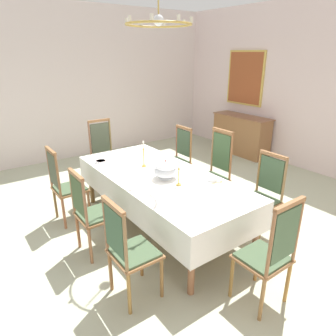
{
  "coord_description": "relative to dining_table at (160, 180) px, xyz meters",
  "views": [
    {
      "loc": [
        3.05,
        -2.28,
        2.28
      ],
      "look_at": [
        0.13,
        -0.16,
        0.9
      ],
      "focal_mm": 32.48,
      "sensor_mm": 36.0,
      "label": 1
    }
  ],
  "objects": [
    {
      "name": "chair_south_a",
      "position": [
        -0.89,
        -0.99,
        -0.12
      ],
      "size": [
        0.44,
        0.42,
        1.1
      ],
      "color": "brown",
      "rests_on": "ground"
    },
    {
      "name": "chair_head_west",
      "position": [
        -1.74,
        0.0,
        -0.09
      ],
      "size": [
        0.42,
        0.44,
        1.19
      ],
      "rotation": [
        0.0,
        0.0,
        -1.57
      ],
      "color": "brown",
      "rests_on": "ground"
    },
    {
      "name": "candlestick_west",
      "position": [
        -0.4,
        -0.0,
        0.22
      ],
      "size": [
        0.07,
        0.07,
        0.37
      ],
      "color": "gold",
      "rests_on": "tablecloth"
    },
    {
      "name": "candlestick_east",
      "position": [
        0.4,
        0.0,
        0.2
      ],
      "size": [
        0.07,
        0.07,
        0.33
      ],
      "color": "gold",
      "rests_on": "tablecloth"
    },
    {
      "name": "bowl_near_right",
      "position": [
        -0.9,
        -0.43,
        0.09
      ],
      "size": [
        0.16,
        0.16,
        0.03
      ],
      "color": "white",
      "rests_on": "tablecloth"
    },
    {
      "name": "chandelier",
      "position": [
        -0.0,
        0.0,
        1.88
      ],
      "size": [
        0.76,
        0.76,
        0.66
      ],
      "color": "gold"
    },
    {
      "name": "sideboard",
      "position": [
        -1.57,
        3.4,
        -0.24
      ],
      "size": [
        1.44,
        0.48,
        0.9
      ],
      "rotation": [
        0.0,
        0.0,
        3.14
      ],
      "color": "#8C5E38",
      "rests_on": "ground"
    },
    {
      "name": "chair_north_a",
      "position": [
        -0.89,
        0.99,
        -0.13
      ],
      "size": [
        0.44,
        0.42,
        1.09
      ],
      "rotation": [
        0.0,
        0.0,
        3.14
      ],
      "color": "brown",
      "rests_on": "ground"
    },
    {
      "name": "spoon_primary",
      "position": [
        0.63,
        0.46,
        0.08
      ],
      "size": [
        0.05,
        0.18,
        0.01
      ],
      "rotation": [
        0.0,
        0.0,
        -0.2
      ],
      "color": "gold",
      "rests_on": "tablecloth"
    },
    {
      "name": "chair_south_c",
      "position": [
        0.91,
        -0.99,
        -0.13
      ],
      "size": [
        0.44,
        0.42,
        1.07
      ],
      "color": "olive",
      "rests_on": "ground"
    },
    {
      "name": "framed_painting",
      "position": [
        -1.8,
        3.65,
        1.02
      ],
      "size": [
        1.02,
        0.05,
        1.21
      ],
      "color": "#D1B251"
    },
    {
      "name": "chair_south_b",
      "position": [
        0.01,
        -0.99,
        -0.14
      ],
      "size": [
        0.44,
        0.42,
        1.06
      ],
      "color": "olive",
      "rests_on": "ground"
    },
    {
      "name": "chair_head_east",
      "position": [
        1.74,
        0.0,
        -0.11
      ],
      "size": [
        0.42,
        0.44,
        1.14
      ],
      "rotation": [
        0.0,
        0.0,
        1.57
      ],
      "color": "olive",
      "rests_on": "ground"
    },
    {
      "name": "soup_tureen",
      "position": [
        0.13,
        -0.0,
        0.19
      ],
      "size": [
        0.32,
        0.32,
        0.25
      ],
      "color": "white",
      "rests_on": "tablecloth"
    },
    {
      "name": "back_wall",
      "position": [
        0.0,
        3.71,
        0.94
      ],
      "size": [
        7.3,
        0.08,
        3.26
      ],
      "primitive_type": "cube",
      "color": "silver",
      "rests_on": "ground"
    },
    {
      "name": "chair_north_c",
      "position": [
        0.91,
        0.99,
        -0.13
      ],
      "size": [
        0.44,
        0.42,
        1.09
      ],
      "rotation": [
        0.0,
        0.0,
        3.14
      ],
      "color": "brown",
      "rests_on": "ground"
    },
    {
      "name": "left_wall",
      "position": [
        -3.69,
        0.19,
        0.94
      ],
      "size": [
        0.08,
        6.96,
        3.26
      ],
      "primitive_type": "cube",
      "color": "silver",
      "rests_on": "ground"
    },
    {
      "name": "chair_north_b",
      "position": [
        0.01,
        1.0,
        -0.08
      ],
      "size": [
        0.44,
        0.42,
        1.22
      ],
      "rotation": [
        0.0,
        0.0,
        3.14
      ],
      "color": "#8B5E3D",
      "rests_on": "ground"
    },
    {
      "name": "bowl_near_left",
      "position": [
        0.52,
        0.44,
        0.1
      ],
      "size": [
        0.17,
        0.17,
        0.04
      ],
      "color": "white",
      "rests_on": "tablecloth"
    },
    {
      "name": "ground",
      "position": [
        0.0,
        0.19,
        -0.71
      ],
      "size": [
        7.3,
        6.96,
        0.04
      ],
      "primitive_type": "cube",
      "color": "#B2B89C"
    },
    {
      "name": "spoon_secondary",
      "position": [
        -1.02,
        -0.4,
        0.08
      ],
      "size": [
        0.03,
        0.18,
        0.01
      ],
      "rotation": [
        0.0,
        0.0,
        0.05
      ],
      "color": "gold",
      "rests_on": "tablecloth"
    },
    {
      "name": "dining_table",
      "position": [
        0.0,
        0.0,
        0.0
      ],
      "size": [
        2.67,
        1.17,
        0.76
      ],
      "color": "olive",
      "rests_on": "ground"
    },
    {
      "name": "tablecloth",
      "position": [
        0.0,
        0.0,
        -0.02
      ],
      "size": [
        2.69,
        1.19,
        0.37
      ],
      "color": "white",
      "rests_on": "dining_table"
    }
  ]
}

